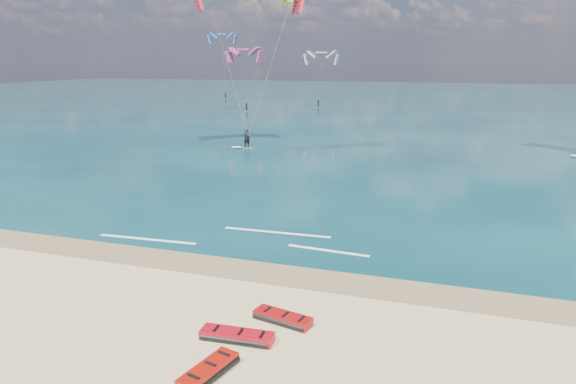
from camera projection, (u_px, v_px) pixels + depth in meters
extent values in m
plane|color=tan|center=(349.00, 143.00, 57.86)|extent=(320.00, 320.00, 0.00)
cube|color=olive|center=(191.00, 262.00, 23.78)|extent=(320.00, 2.40, 0.01)
cube|color=#092B36|center=(404.00, 101.00, 116.82)|extent=(320.00, 200.00, 0.04)
cube|color=gold|center=(247.00, 148.00, 54.31)|extent=(1.49, 0.48, 0.07)
imported|color=black|center=(247.00, 138.00, 54.06)|extent=(0.85, 0.78, 1.96)
cylinder|color=black|center=(248.00, 136.00, 53.59)|extent=(0.60, 0.05, 0.04)
cube|color=white|center=(328.00, 250.00, 25.09)|extent=(4.15, 0.54, 0.01)
cube|color=white|center=(147.00, 239.00, 26.68)|extent=(5.50, 0.54, 0.01)
cube|color=white|center=(277.00, 232.00, 27.73)|extent=(5.96, 0.46, 0.01)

